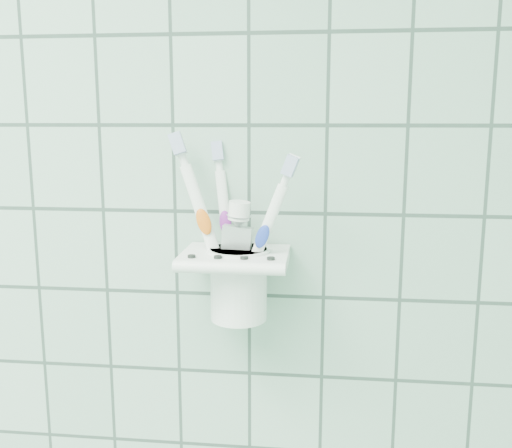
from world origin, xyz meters
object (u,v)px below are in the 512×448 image
at_px(toothbrush_pink, 234,220).
at_px(toothbrush_blue, 234,225).
at_px(holder_bracket, 235,259).
at_px(toothbrush_orange, 232,230).
at_px(toothpaste_tube, 231,248).
at_px(cup, 239,281).

bearing_deg(toothbrush_pink, toothbrush_blue, 88.59).
distance_m(holder_bracket, toothbrush_blue, 0.04).
height_order(holder_bracket, toothbrush_orange, toothbrush_orange).
bearing_deg(toothpaste_tube, toothbrush_orange, -65.30).
xyz_separation_m(holder_bracket, cup, (0.00, 0.00, -0.03)).
bearing_deg(cup, holder_bracket, -128.98).
relative_size(holder_bracket, cup, 1.43).
distance_m(cup, toothbrush_orange, 0.06).
relative_size(toothbrush_orange, toothpaste_tube, 1.45).
bearing_deg(toothbrush_orange, toothbrush_pink, 8.18).
bearing_deg(cup, toothpaste_tube, 173.11).
bearing_deg(toothpaste_tube, toothbrush_pink, -53.96).
distance_m(toothbrush_blue, toothpaste_tube, 0.03).
distance_m(holder_bracket, cup, 0.03).
height_order(holder_bracket, cup, same).
relative_size(toothbrush_blue, toothpaste_tube, 1.49).
bearing_deg(toothpaste_tube, toothbrush_blue, 81.05).
relative_size(toothbrush_pink, toothpaste_tube, 1.63).
relative_size(cup, toothpaste_tube, 0.63).
bearing_deg(cup, toothbrush_orange, -126.03).
distance_m(cup, toothbrush_blue, 0.07).
distance_m(holder_bracket, toothbrush_pink, 0.05).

